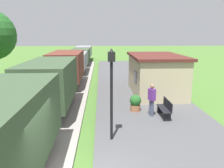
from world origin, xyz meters
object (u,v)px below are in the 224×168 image
Objects in this scene: station_hut at (156,74)px; bench_near_hut at (165,108)px; bench_down_platform at (136,75)px; freight_train at (70,66)px; potted_planter at (135,103)px; person_waiting at (152,99)px; lamp_post_near at (111,78)px.

bench_near_hut is (-0.60, -4.81, -0.93)m from station_hut.
bench_down_platform is (0.00, 9.66, 0.00)m from bench_near_hut.
station_hut is at bearing -39.03° from freight_train.
freight_train is 10.51m from potted_planter.
person_waiting reaches higher than bench_near_hut.
station_hut is 4.93m from bench_near_hut.
bench_near_hut is (6.20, -10.32, -0.83)m from freight_train.
station_hut reaches higher than person_waiting.
person_waiting is (-0.68, -9.47, 0.46)m from bench_down_platform.
bench_down_platform is at bearing -120.02° from person_waiting.
potted_planter reaches higher than bench_near_hut.
bench_down_platform is (-0.60, 4.85, -0.93)m from station_hut.
station_hut is 1.57× the size of lamp_post_near.
bench_near_hut is 1.00× the size of bench_down_platform.
bench_near_hut is at bearing -97.12° from station_hut.
lamp_post_near is at bearing -140.07° from bench_near_hut.
person_waiting is (-0.68, 0.19, 0.46)m from bench_near_hut.
freight_train is 12.07m from bench_near_hut.
person_waiting is at bearing 49.77° from lamp_post_near.
person_waiting is 0.46× the size of lamp_post_near.
person_waiting is 1.87× the size of potted_planter.
station_hut is 4.40m from potted_planter.
station_hut is (6.80, -5.51, 0.10)m from freight_train.
station_hut reaches higher than bench_down_platform.
lamp_post_near reaches higher than station_hut.
bench_near_hut is 4.32m from lamp_post_near.
freight_train is 6.29m from bench_down_platform.
person_waiting is at bearing -94.13° from bench_down_platform.
freight_train is 6.76× the size of station_hut.
freight_train is 8.75m from station_hut.
potted_planter reaches higher than bench_down_platform.
freight_train is at bearing 117.24° from potted_planter.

